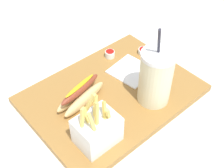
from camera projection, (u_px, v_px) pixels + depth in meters
ground_plane at (112, 99)px, 0.85m from camera, size 2.40×2.40×0.02m
food_tray at (112, 94)px, 0.84m from camera, size 0.46×0.34×0.02m
soda_cup at (156, 77)px, 0.76m from camera, size 0.09×0.09×0.23m
fries_basket at (97, 130)px, 0.69m from camera, size 0.10×0.08×0.15m
hot_dog_1 at (81, 95)px, 0.79m from camera, size 0.16×0.08×0.06m
ketchup_cup_1 at (144, 51)px, 0.95m from camera, size 0.04×0.04×0.02m
ketchup_cup_2 at (110, 54)px, 0.93m from camera, size 0.03×0.03×0.02m
ketchup_cup_3 at (164, 63)px, 0.90m from camera, size 0.03×0.03×0.02m
napkin_stack at (131, 71)px, 0.89m from camera, size 0.12×0.13×0.00m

